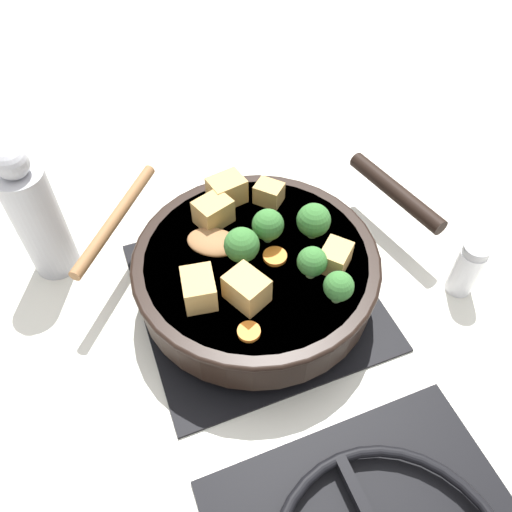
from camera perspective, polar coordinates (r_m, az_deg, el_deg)
The scene contains 19 objects.
ground_plane at distance 0.70m, azimuth 0.00°, elevation -4.52°, with size 2.40×2.40×0.00m, color silver.
front_burner_grate at distance 0.69m, azimuth 0.00°, elevation -3.93°, with size 0.31×0.31×0.03m.
skillet_pan at distance 0.65m, azimuth 0.17°, elevation -1.38°, with size 0.43×0.32×0.06m.
wooden_spoon at distance 0.66m, azimuth -10.96°, elevation 3.07°, with size 0.22×0.21×0.02m.
tofu_cube_center_large at distance 0.69m, azimuth 1.48°, elevation 7.19°, with size 0.04×0.03×0.03m, color tan.
tofu_cube_near_handle at distance 0.61m, azimuth 9.04°, elevation -0.15°, with size 0.04×0.03×0.03m, color tan.
tofu_cube_east_chunk at distance 0.57m, azimuth -1.08°, elevation -3.80°, with size 0.05×0.04×0.04m, color tan.
tofu_cube_west_chunk at distance 0.66m, azimuth -4.90°, elevation 5.07°, with size 0.05×0.04×0.04m, color tan.
tofu_cube_back_piece at distance 0.58m, azimuth -6.54°, elevation -3.74°, with size 0.05×0.04×0.04m, color tan.
tofu_cube_front_piece at distance 0.69m, azimuth -3.37°, elevation 7.51°, with size 0.05×0.04×0.04m, color tan.
broccoli_floret_near_spoon at distance 0.64m, azimuth 6.60°, elevation 4.05°, with size 0.04×0.04×0.05m.
broccoli_floret_center_top at distance 0.59m, azimuth 6.43°, elevation -0.67°, with size 0.04×0.04×0.04m.
broccoli_floret_east_rim at distance 0.63m, azimuth 1.38°, elevation 3.55°, with size 0.04×0.04×0.05m.
broccoli_floret_west_rim at distance 0.60m, azimuth -1.69°, elevation 1.32°, with size 0.04×0.04×0.05m.
broccoli_floret_north_edge at distance 0.58m, azimuth 9.42°, elevation -3.46°, with size 0.04×0.04×0.04m.
carrot_slice_orange_thin at distance 0.56m, azimuth -0.82°, elevation -8.64°, with size 0.03×0.03×0.01m, color orange.
carrot_slice_near_center at distance 0.63m, azimuth 2.18°, elevation -0.04°, with size 0.03×0.03×0.01m, color orange.
pepper_mill at distance 0.72m, azimuth -23.68°, elevation 3.96°, with size 0.06×0.06×0.21m.
salt_shaker at distance 0.73m, azimuth 22.96°, elevation -1.34°, with size 0.04×0.04×0.09m.
Camera 1 is at (0.15, 0.38, 0.56)m, focal length 35.00 mm.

